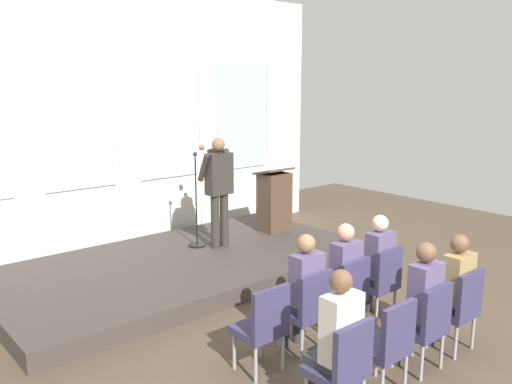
% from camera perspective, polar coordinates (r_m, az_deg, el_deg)
% --- Properties ---
extents(ground_plane, '(14.84, 14.84, 0.00)m').
position_cam_1_polar(ground_plane, '(5.81, 15.27, -18.76)').
color(ground_plane, brown).
extents(rear_partition, '(8.36, 0.14, 4.49)m').
position_cam_1_polar(rear_partition, '(9.48, -13.56, 7.37)').
color(rear_partition, silver).
rests_on(rear_partition, ground).
extents(stage_platform, '(5.62, 2.94, 0.25)m').
position_cam_1_polar(stage_platform, '(8.37, -7.62, -7.80)').
color(stage_platform, '#3F3833').
rests_on(stage_platform, ground).
extents(speaker, '(0.52, 0.69, 1.78)m').
position_cam_1_polar(speaker, '(8.58, -4.01, 0.82)').
color(speaker, '#332D28').
rests_on(speaker, stage_platform).
extents(mic_stand, '(0.28, 0.28, 1.55)m').
position_cam_1_polar(mic_stand, '(8.80, -6.32, -3.63)').
color(mic_stand, black).
rests_on(mic_stand, stage_platform).
extents(lectern, '(0.60, 0.48, 1.16)m').
position_cam_1_polar(lectern, '(9.61, 1.96, -0.92)').
color(lectern, '#4C3828').
rests_on(lectern, stage_platform).
extents(chair_r0_c0, '(0.46, 0.44, 0.94)m').
position_cam_1_polar(chair_r0_c0, '(5.50, 0.80, -13.83)').
color(chair_r0_c0, '#99999E').
rests_on(chair_r0_c0, ground).
extents(chair_r0_c1, '(0.46, 0.44, 0.94)m').
position_cam_1_polar(chair_r0_c1, '(5.90, 5.56, -12.05)').
color(chair_r0_c1, '#99999E').
rests_on(chair_r0_c1, ground).
extents(audience_r0_c1, '(0.36, 0.39, 1.33)m').
position_cam_1_polar(audience_r0_c1, '(5.87, 5.03, -10.00)').
color(audience_r0_c1, '#2D2D33').
rests_on(audience_r0_c1, ground).
extents(chair_r0_c2, '(0.46, 0.44, 0.94)m').
position_cam_1_polar(chair_r0_c2, '(6.34, 9.64, -10.44)').
color(chair_r0_c2, '#99999E').
rests_on(chair_r0_c2, ground).
extents(audience_r0_c2, '(0.36, 0.39, 1.34)m').
position_cam_1_polar(audience_r0_c2, '(6.31, 9.14, -8.51)').
color(audience_r0_c2, '#2D2D33').
rests_on(audience_r0_c2, ground).
extents(chair_r0_c3, '(0.46, 0.44, 0.94)m').
position_cam_1_polar(chair_r0_c3, '(6.81, 13.13, -9.00)').
color(chair_r0_c3, '#99999E').
rests_on(chair_r0_c3, ground).
extents(audience_r0_c3, '(0.36, 0.39, 1.33)m').
position_cam_1_polar(audience_r0_c3, '(6.78, 12.66, -7.22)').
color(audience_r0_c3, '#2D2D33').
rests_on(audience_r0_c3, ground).
extents(chair_r1_c0, '(0.46, 0.44, 0.94)m').
position_cam_1_polar(chair_r1_c0, '(4.86, 9.18, -17.65)').
color(chair_r1_c0, '#99999E').
rests_on(chair_r1_c0, ground).
extents(audience_r1_c0, '(0.36, 0.39, 1.37)m').
position_cam_1_polar(audience_r1_c0, '(4.80, 8.54, -15.00)').
color(audience_r1_c0, '#2D2D33').
rests_on(audience_r1_c0, ground).
extents(chair_r1_c1, '(0.46, 0.44, 0.94)m').
position_cam_1_polar(chair_r1_c1, '(5.31, 13.82, -15.18)').
color(chair_r1_c1, '#99999E').
rests_on(chair_r1_c1, ground).
extents(chair_r1_c2, '(0.46, 0.44, 0.94)m').
position_cam_1_polar(chair_r1_c2, '(5.79, 17.62, -13.04)').
color(chair_r1_c2, '#99999E').
rests_on(chair_r1_c2, ground).
extents(audience_r1_c2, '(0.36, 0.39, 1.35)m').
position_cam_1_polar(audience_r1_c2, '(5.74, 17.07, -10.87)').
color(audience_r1_c2, '#2D2D33').
rests_on(audience_r1_c2, ground).
extents(chair_r1_c3, '(0.46, 0.44, 0.94)m').
position_cam_1_polar(chair_r1_c3, '(6.30, 20.77, -11.20)').
color(chair_r1_c3, '#99999E').
rests_on(chair_r1_c3, ground).
extents(audience_r1_c3, '(0.36, 0.39, 1.32)m').
position_cam_1_polar(audience_r1_c3, '(6.27, 20.24, -9.35)').
color(audience_r1_c3, '#2D2D33').
rests_on(audience_r1_c3, ground).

